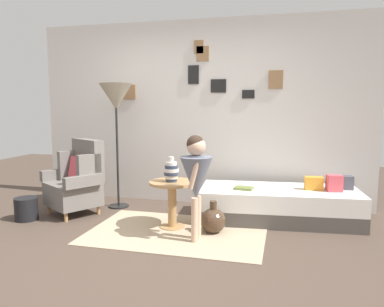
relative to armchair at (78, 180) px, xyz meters
The scene contains 15 objects.
ground_plane 1.78m from the armchair, 35.30° to the right, with size 12.00×12.00×0.00m, color #4C3D33.
gallery_wall 1.91m from the armchair, 33.98° to the left, with size 4.80×0.12×2.60m.
rug 1.60m from the armchair, 15.60° to the right, with size 1.95×1.29×0.01m, color tan.
armchair is the anchor object (origin of this frame).
daybed 2.60m from the armchair, ahead, with size 1.96×0.97×0.40m.
pillow_head 3.37m from the armchair, ahead, with size 0.20×0.12×0.17m, color #474C56.
pillow_mid 3.22m from the armchair, ahead, with size 0.17×0.12×0.20m, color #D64C56.
pillow_back 3.00m from the armchair, ahead, with size 0.21×0.12×0.16m, color orange.
side_table 1.40m from the armchair, 10.79° to the right, with size 0.53×0.53×0.55m.
vase_striped 1.42m from the armchair, 11.24° to the right, with size 0.17×0.17×0.29m.
floor_lamp 1.18m from the armchair, 46.58° to the left, with size 0.45×0.45×1.71m.
person_child 1.87m from the armchair, 19.29° to the right, with size 0.34×0.34×1.12m.
book_on_daybed 2.16m from the armchair, ahead, with size 0.22×0.16×0.03m, color olive.
demijohn_near 1.92m from the armchair, ahead, with size 0.28×0.28×0.37m.
magazine_basket 0.70m from the armchair, 137.71° to the right, with size 0.28×0.28×0.28m, color black.
Camera 1 is at (1.21, -3.24, 1.42)m, focal length 34.60 mm.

